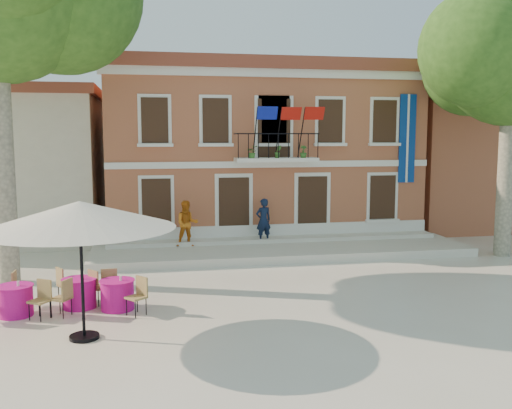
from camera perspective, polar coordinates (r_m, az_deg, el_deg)
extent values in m
plane|color=beige|center=(16.88, -0.50, -8.34)|extent=(90.00, 90.00, 0.00)
cube|color=#A3573A|center=(26.49, -0.10, 4.92)|extent=(13.00, 8.00, 7.00)
cube|color=brown|center=(26.61, -0.11, 13.02)|extent=(13.50, 8.50, 0.50)
cube|color=silver|center=(22.72, 1.79, 13.03)|extent=(13.30, 0.35, 0.35)
cube|color=silver|center=(22.13, 2.04, 4.50)|extent=(3.20, 0.90, 0.15)
cube|color=black|center=(21.72, 2.28, 7.09)|extent=(3.20, 0.04, 0.04)
cube|color=navy|center=(24.33, 14.89, 6.39)|extent=(0.70, 0.05, 3.60)
cube|color=#0D1B99|center=(21.21, 0.11, 9.13)|extent=(0.76, 0.27, 0.47)
cube|color=#B2130B|center=(21.39, 2.51, 9.10)|extent=(0.76, 0.29, 0.47)
cube|color=#B2130B|center=(21.62, 4.86, 9.06)|extent=(0.76, 0.27, 0.47)
imported|color=#26591E|center=(21.63, -0.38, 5.28)|extent=(0.43, 0.37, 0.48)
imported|color=#26591E|center=(21.83, 2.21, 5.29)|extent=(0.26, 0.21, 0.48)
imported|color=#26591E|center=(22.07, 4.76, 5.29)|extent=(0.27, 0.27, 0.48)
cube|color=#A3573A|center=(31.90, 21.29, 3.90)|extent=(9.00, 9.00, 6.00)
cube|color=brown|center=(31.91, 21.55, 9.65)|extent=(9.40, 9.40, 0.40)
cube|color=silver|center=(21.43, 2.68, -4.62)|extent=(14.00, 3.40, 0.30)
cylinder|color=#A59E84|center=(18.50, -23.99, 4.45)|extent=(0.64, 0.64, 7.67)
cylinder|color=#A59E84|center=(22.75, 23.71, 2.92)|extent=(0.59, 0.59, 6.16)
sphere|color=#264B17|center=(22.87, 24.24, 13.31)|extent=(4.93, 4.93, 4.93)
cylinder|color=black|center=(13.44, -16.79, -12.55)|extent=(0.65, 0.65, 0.08)
cylinder|color=black|center=(13.06, -16.99, -7.11)|extent=(0.07, 0.07, 2.70)
cone|color=silver|center=(12.80, -17.22, -0.99)|extent=(4.11, 4.11, 0.59)
imported|color=#0F1A33|center=(22.08, 0.75, -1.61)|extent=(0.71, 0.56, 1.72)
imported|color=orange|center=(21.43, -6.91, -1.91)|extent=(0.86, 0.68, 1.73)
cylinder|color=#D3138E|center=(15.63, -17.24, -8.50)|extent=(0.84, 0.84, 0.75)
cylinder|color=#D3138E|center=(15.53, -17.29, -7.13)|extent=(0.90, 0.90, 0.02)
cube|color=#A58752|center=(15.55, -14.48, -8.10)|extent=(0.43, 0.43, 0.95)
cube|color=#A58752|center=(16.27, -18.37, -7.57)|extent=(0.58, 0.58, 0.95)
cube|color=#A58752|center=(15.02, -18.92, -8.80)|extent=(0.57, 0.57, 0.95)
cylinder|color=#D3138E|center=(15.22, -13.69, -8.80)|extent=(0.84, 0.84, 0.75)
cylinder|color=#D3138E|center=(15.12, -13.74, -7.39)|extent=(0.90, 0.90, 0.02)
cube|color=#A58752|center=(15.78, -15.37, -7.91)|extent=(0.59, 0.59, 0.95)
cube|color=#A58752|center=(14.62, -11.90, -9.00)|extent=(0.59, 0.59, 0.95)
cylinder|color=#D3138E|center=(15.49, -22.94, -8.88)|extent=(0.84, 0.84, 0.75)
cylinder|color=#D3138E|center=(15.40, -23.01, -7.50)|extent=(0.90, 0.90, 0.02)
cube|color=#A58752|center=(14.97, -20.85, -8.93)|extent=(0.58, 0.58, 0.95)
cube|color=#A58752|center=(16.17, -22.33, -7.83)|extent=(0.43, 0.43, 0.95)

